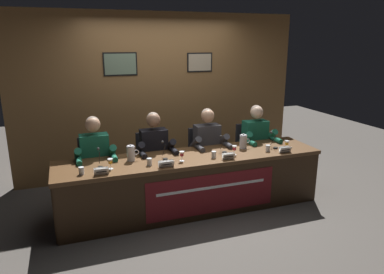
% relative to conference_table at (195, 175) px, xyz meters
% --- Properties ---
extents(ground_plane, '(12.00, 12.00, 0.00)m').
position_rel_conference_table_xyz_m(ground_plane, '(-0.00, 0.11, -0.50)').
color(ground_plane, '#4C4742').
extents(wall_back_panelled, '(4.64, 0.14, 2.60)m').
position_rel_conference_table_xyz_m(wall_back_panelled, '(-0.00, 1.59, 0.80)').
color(wall_back_panelled, brown).
rests_on(wall_back_panelled, ground_plane).
extents(conference_table, '(3.44, 0.78, 0.73)m').
position_rel_conference_table_xyz_m(conference_table, '(0.00, 0.00, 0.00)').
color(conference_table, brown).
rests_on(conference_table, ground_plane).
extents(chair_far_left, '(0.44, 0.44, 0.92)m').
position_rel_conference_table_xyz_m(chair_far_left, '(-1.18, 0.68, -0.05)').
color(chair_far_left, black).
rests_on(chair_far_left, ground_plane).
extents(panelist_far_left, '(0.51, 0.48, 1.24)m').
position_rel_conference_table_xyz_m(panelist_far_left, '(-1.18, 0.48, 0.22)').
color(panelist_far_left, black).
rests_on(panelist_far_left, ground_plane).
extents(nameplate_far_left, '(0.16, 0.06, 0.08)m').
position_rel_conference_table_xyz_m(nameplate_far_left, '(-1.17, -0.18, 0.27)').
color(nameplate_far_left, white).
rests_on(nameplate_far_left, conference_table).
extents(juice_glass_far_left, '(0.06, 0.06, 0.12)m').
position_rel_conference_table_xyz_m(juice_glass_far_left, '(-1.05, -0.03, 0.31)').
color(juice_glass_far_left, white).
rests_on(juice_glass_far_left, conference_table).
extents(water_cup_far_left, '(0.06, 0.06, 0.08)m').
position_rel_conference_table_xyz_m(water_cup_far_left, '(-1.38, -0.09, 0.27)').
color(water_cup_far_left, silver).
rests_on(water_cup_far_left, conference_table).
extents(microphone_far_left, '(0.06, 0.17, 0.22)m').
position_rel_conference_table_xyz_m(microphone_far_left, '(-1.16, 0.08, 0.30)').
color(microphone_far_left, black).
rests_on(microphone_far_left, conference_table).
extents(chair_center_left, '(0.44, 0.44, 0.92)m').
position_rel_conference_table_xyz_m(chair_center_left, '(-0.40, 0.68, -0.05)').
color(chair_center_left, black).
rests_on(chair_center_left, ground_plane).
extents(panelist_center_left, '(0.51, 0.48, 1.24)m').
position_rel_conference_table_xyz_m(panelist_center_left, '(-0.40, 0.48, 0.22)').
color(panelist_center_left, black).
rests_on(panelist_center_left, ground_plane).
extents(nameplate_center_left, '(0.18, 0.06, 0.08)m').
position_rel_conference_table_xyz_m(nameplate_center_left, '(-0.43, -0.19, 0.27)').
color(nameplate_center_left, white).
rests_on(nameplate_center_left, conference_table).
extents(juice_glass_center_left, '(0.06, 0.06, 0.12)m').
position_rel_conference_table_xyz_m(juice_glass_center_left, '(-0.19, -0.05, 0.31)').
color(juice_glass_center_left, white).
rests_on(juice_glass_center_left, conference_table).
extents(water_cup_center_left, '(0.06, 0.06, 0.08)m').
position_rel_conference_table_xyz_m(water_cup_center_left, '(-0.60, -0.05, 0.27)').
color(water_cup_center_left, silver).
rests_on(water_cup_center_left, conference_table).
extents(microphone_center_left, '(0.06, 0.17, 0.22)m').
position_rel_conference_table_xyz_m(microphone_center_left, '(-0.37, 0.10, 0.30)').
color(microphone_center_left, black).
rests_on(microphone_center_left, conference_table).
extents(chair_center_right, '(0.44, 0.44, 0.92)m').
position_rel_conference_table_xyz_m(chair_center_right, '(0.39, 0.68, -0.05)').
color(chair_center_right, black).
rests_on(chair_center_right, ground_plane).
extents(panelist_center_right, '(0.51, 0.48, 1.24)m').
position_rel_conference_table_xyz_m(panelist_center_right, '(0.39, 0.48, 0.22)').
color(panelist_center_right, black).
rests_on(panelist_center_right, ground_plane).
extents(nameplate_center_right, '(0.16, 0.06, 0.08)m').
position_rel_conference_table_xyz_m(nameplate_center_right, '(0.38, -0.18, 0.27)').
color(nameplate_center_right, white).
rests_on(nameplate_center_right, conference_table).
extents(juice_glass_center_right, '(0.06, 0.06, 0.12)m').
position_rel_conference_table_xyz_m(juice_glass_center_right, '(0.52, -0.04, 0.31)').
color(juice_glass_center_right, white).
rests_on(juice_glass_center_right, conference_table).
extents(water_cup_center_right, '(0.06, 0.06, 0.08)m').
position_rel_conference_table_xyz_m(water_cup_center_right, '(0.23, -0.06, 0.27)').
color(water_cup_center_right, silver).
rests_on(water_cup_center_right, conference_table).
extents(microphone_center_right, '(0.06, 0.17, 0.22)m').
position_rel_conference_table_xyz_m(microphone_center_right, '(0.44, 0.11, 0.30)').
color(microphone_center_right, black).
rests_on(microphone_center_right, conference_table).
extents(chair_far_right, '(0.44, 0.44, 0.92)m').
position_rel_conference_table_xyz_m(chair_far_right, '(1.17, 0.68, -0.05)').
color(chair_far_right, black).
rests_on(chair_far_right, ground_plane).
extents(panelist_far_right, '(0.51, 0.48, 1.24)m').
position_rel_conference_table_xyz_m(panelist_far_right, '(1.17, 0.48, 0.22)').
color(panelist_far_right, black).
rests_on(panelist_far_right, ground_plane).
extents(nameplate_far_right, '(0.17, 0.06, 0.08)m').
position_rel_conference_table_xyz_m(nameplate_far_right, '(1.20, -0.18, 0.27)').
color(nameplate_far_right, white).
rests_on(nameplate_far_right, conference_table).
extents(juice_glass_far_right, '(0.06, 0.06, 0.12)m').
position_rel_conference_table_xyz_m(juice_glass_far_right, '(1.30, -0.07, 0.31)').
color(juice_glass_far_right, white).
rests_on(juice_glass_far_right, conference_table).
extents(water_cup_far_right, '(0.06, 0.06, 0.08)m').
position_rel_conference_table_xyz_m(water_cup_far_right, '(1.02, -0.05, 0.27)').
color(water_cup_far_right, silver).
rests_on(water_cup_far_right, conference_table).
extents(microphone_far_right, '(0.06, 0.17, 0.22)m').
position_rel_conference_table_xyz_m(microphone_far_right, '(1.18, 0.05, 0.30)').
color(microphone_far_right, black).
rests_on(microphone_far_right, conference_table).
extents(water_pitcher_left_side, '(0.15, 0.10, 0.21)m').
position_rel_conference_table_xyz_m(water_pitcher_left_side, '(-0.77, 0.19, 0.32)').
color(water_pitcher_left_side, silver).
rests_on(water_pitcher_left_side, conference_table).
extents(water_pitcher_right_side, '(0.15, 0.10, 0.21)m').
position_rel_conference_table_xyz_m(water_pitcher_right_side, '(0.77, 0.18, 0.32)').
color(water_pitcher_right_side, silver).
rests_on(water_pitcher_right_side, conference_table).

